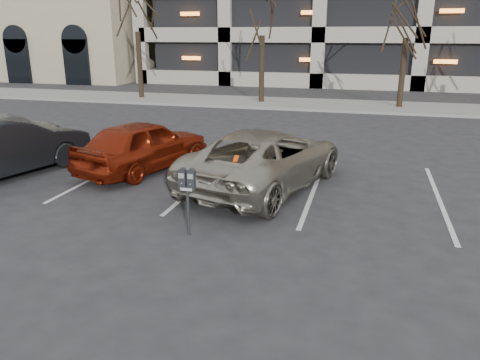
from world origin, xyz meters
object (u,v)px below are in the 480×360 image
at_px(car_silver, 2,135).
at_px(suv_silver, 265,158).
at_px(parking_meter, 187,185).
at_px(car_red, 144,145).
at_px(car_dark, 3,147).

bearing_deg(car_silver, suv_silver, 171.00).
relative_size(parking_meter, car_red, 0.31).
bearing_deg(suv_silver, car_silver, 9.60).
bearing_deg(parking_meter, suv_silver, 76.81).
height_order(parking_meter, car_dark, car_dark).
bearing_deg(car_red, car_dark, 40.33).
relative_size(car_dark, car_silver, 1.03).
distance_m(suv_silver, car_red, 3.53).
relative_size(car_red, car_silver, 0.91).
bearing_deg(car_red, car_silver, 13.32).
bearing_deg(car_dark, parking_meter, 174.46).
bearing_deg(parking_meter, car_silver, 151.82).
height_order(car_red, car_dark, car_dark).
height_order(parking_meter, car_silver, car_silver).
bearing_deg(car_dark, car_silver, -32.60).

